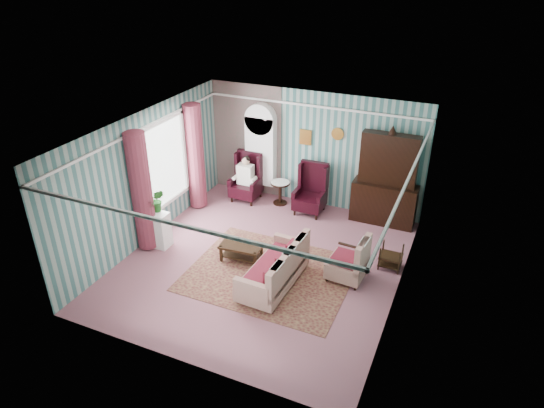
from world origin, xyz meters
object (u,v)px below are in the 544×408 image
at_px(wingback_right, 310,190).
at_px(nest_table, 391,256).
at_px(dresser_hutch, 387,177).
at_px(plant_stand, 157,229).
at_px(floral_armchair, 347,259).
at_px(bookcase, 261,156).
at_px(round_side_table, 280,193).
at_px(coffee_table, 241,252).
at_px(seated_woman, 246,179).
at_px(sofa, 273,264).
at_px(wingback_left, 246,178).

relative_size(wingback_right, nest_table, 2.31).
bearing_deg(dresser_hutch, wingback_right, -171.23).
xyz_separation_m(plant_stand, floral_armchair, (4.14, 0.50, 0.06)).
relative_size(bookcase, dresser_hutch, 0.95).
xyz_separation_m(dresser_hutch, round_side_table, (-2.60, -0.12, -0.88)).
xyz_separation_m(dresser_hutch, coffee_table, (-2.35, -2.81, -0.99)).
xyz_separation_m(round_side_table, coffee_table, (0.25, -2.69, -0.11)).
bearing_deg(floral_armchair, seated_woman, 60.39).
relative_size(round_side_table, floral_armchair, 0.66).
xyz_separation_m(sofa, coffee_table, (-0.94, 0.50, -0.29)).
distance_m(bookcase, sofa, 3.94).
distance_m(nest_table, floral_armchair, 1.03).
distance_m(nest_table, plant_stand, 5.02).
xyz_separation_m(dresser_hutch, sofa, (-1.40, -3.30, -0.70)).
relative_size(dresser_hutch, round_side_table, 3.93).
relative_size(seated_woman, coffee_table, 1.37).
xyz_separation_m(wingback_left, plant_stand, (-0.80, -2.75, -0.22)).
relative_size(seated_woman, plant_stand, 1.47).
height_order(plant_stand, sofa, sofa).
height_order(dresser_hutch, sofa, dresser_hutch).
bearing_deg(wingback_left, sofa, -55.35).
height_order(round_side_table, coffee_table, round_side_table).
relative_size(bookcase, plant_stand, 2.80).
distance_m(wingback_right, floral_armchair, 2.76).
relative_size(sofa, coffee_table, 2.08).
relative_size(dresser_hutch, plant_stand, 2.95).
xyz_separation_m(nest_table, floral_armchair, (-0.73, -0.70, 0.19)).
bearing_deg(bookcase, seated_woman, -122.66).
distance_m(dresser_hutch, floral_armchair, 2.63).
bearing_deg(plant_stand, nest_table, 13.84).
bearing_deg(floral_armchair, sofa, 126.46).
xyz_separation_m(floral_armchair, coffee_table, (-2.19, -0.29, -0.27)).
distance_m(plant_stand, coffee_table, 1.97).
bearing_deg(sofa, nest_table, -50.57).
bearing_deg(dresser_hutch, floral_armchair, -93.58).
height_order(dresser_hutch, wingback_left, dresser_hutch).
distance_m(seated_woman, plant_stand, 2.87).
distance_m(dresser_hutch, wingback_right, 1.86).
height_order(dresser_hutch, seated_woman, dresser_hutch).
xyz_separation_m(plant_stand, coffee_table, (1.95, 0.21, -0.21)).
relative_size(seated_woman, floral_armchair, 1.30).
height_order(dresser_hutch, coffee_table, dresser_hutch).
distance_m(seated_woman, sofa, 3.69).
bearing_deg(dresser_hutch, plant_stand, -144.92).
relative_size(seated_woman, nest_table, 2.19).
bearing_deg(nest_table, wingback_right, 146.25).
xyz_separation_m(dresser_hutch, wingback_right, (-1.75, -0.27, -0.55)).
bearing_deg(plant_stand, round_side_table, 59.62).
bearing_deg(wingback_left, bookcase, 57.34).
xyz_separation_m(wingback_left, floral_armchair, (3.34, -2.25, -0.17)).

